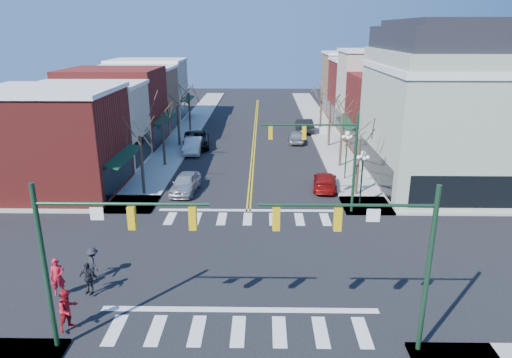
{
  "coord_description": "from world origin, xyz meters",
  "views": [
    {
      "loc": [
        1.05,
        -22.99,
        12.51
      ],
      "look_at": [
        0.58,
        6.59,
        2.8
      ],
      "focal_mm": 32.0,
      "sensor_mm": 36.0,
      "label": 1
    }
  ],
  "objects_px": {
    "car_left_far": "(196,140)",
    "car_left_near": "(185,183)",
    "lamppost_corner": "(362,169)",
    "pedestrian_dark_b": "(93,262)",
    "car_left_mid": "(193,146)",
    "lamppost_midblock": "(347,147)",
    "car_right_far": "(304,125)",
    "pedestrian_red_a": "(58,277)",
    "car_right_mid": "(295,137)",
    "pedestrian_red_b": "(68,309)",
    "victorian_corner": "(452,105)",
    "pedestrian_dark_a": "(88,278)",
    "car_right_near": "(325,181)"
  },
  "relations": [
    {
      "from": "car_right_mid",
      "to": "pedestrian_red_b",
      "type": "relative_size",
      "value": 2.23
    },
    {
      "from": "car_left_near",
      "to": "car_right_mid",
      "type": "distance_m",
      "value": 19.84
    },
    {
      "from": "pedestrian_dark_b",
      "to": "pedestrian_red_a",
      "type": "bearing_deg",
      "value": 111.07
    },
    {
      "from": "lamppost_corner",
      "to": "car_right_far",
      "type": "height_order",
      "value": "lamppost_corner"
    },
    {
      "from": "lamppost_corner",
      "to": "pedestrian_dark_a",
      "type": "relative_size",
      "value": 2.61
    },
    {
      "from": "victorian_corner",
      "to": "pedestrian_red_a",
      "type": "distance_m",
      "value": 31.69
    },
    {
      "from": "car_right_far",
      "to": "pedestrian_red_a",
      "type": "relative_size",
      "value": 2.74
    },
    {
      "from": "lamppost_corner",
      "to": "pedestrian_red_a",
      "type": "xyz_separation_m",
      "value": [
        -17.1,
        -12.12,
        -1.86
      ]
    },
    {
      "from": "car_left_near",
      "to": "car_left_mid",
      "type": "relative_size",
      "value": 0.95
    },
    {
      "from": "car_left_far",
      "to": "car_left_near",
      "type": "bearing_deg",
      "value": -92.47
    },
    {
      "from": "car_left_near",
      "to": "pedestrian_red_b",
      "type": "bearing_deg",
      "value": -91.66
    },
    {
      "from": "car_right_near",
      "to": "car_right_far",
      "type": "xyz_separation_m",
      "value": [
        0.17,
        21.96,
        0.19
      ]
    },
    {
      "from": "pedestrian_dark_a",
      "to": "pedestrian_dark_b",
      "type": "height_order",
      "value": "pedestrian_dark_a"
    },
    {
      "from": "car_left_mid",
      "to": "lamppost_midblock",
      "type": "bearing_deg",
      "value": -32.68
    },
    {
      "from": "lamppost_midblock",
      "to": "car_left_near",
      "type": "xyz_separation_m",
      "value": [
        -13.39,
        -3.39,
        -2.17
      ]
    },
    {
      "from": "car_right_near",
      "to": "car_right_mid",
      "type": "bearing_deg",
      "value": -78.29
    },
    {
      "from": "car_right_near",
      "to": "pedestrian_red_a",
      "type": "xyz_separation_m",
      "value": [
        -15.05,
        -16.3,
        0.43
      ]
    },
    {
      "from": "car_left_near",
      "to": "car_left_far",
      "type": "relative_size",
      "value": 0.76
    },
    {
      "from": "pedestrian_dark_b",
      "to": "lamppost_midblock",
      "type": "bearing_deg",
      "value": -78.83
    },
    {
      "from": "car_right_mid",
      "to": "pedestrian_red_a",
      "type": "xyz_separation_m",
      "value": [
        -13.7,
        -32.38,
        0.39
      ]
    },
    {
      "from": "pedestrian_red_b",
      "to": "car_left_far",
      "type": "bearing_deg",
      "value": 32.05
    },
    {
      "from": "car_left_mid",
      "to": "pedestrian_red_a",
      "type": "height_order",
      "value": "pedestrian_red_a"
    },
    {
      "from": "lamppost_midblock",
      "to": "pedestrian_dark_b",
      "type": "height_order",
      "value": "lamppost_midblock"
    },
    {
      "from": "lamppost_midblock",
      "to": "pedestrian_dark_b",
      "type": "distance_m",
      "value": 23.36
    },
    {
      "from": "car_left_near",
      "to": "car_right_far",
      "type": "distance_m",
      "value": 25.73
    },
    {
      "from": "lamppost_corner",
      "to": "car_left_mid",
      "type": "relative_size",
      "value": 0.88
    },
    {
      "from": "lamppost_corner",
      "to": "car_right_near",
      "type": "height_order",
      "value": "lamppost_corner"
    },
    {
      "from": "pedestrian_red_a",
      "to": "pedestrian_dark_b",
      "type": "bearing_deg",
      "value": 37.64
    },
    {
      "from": "lamppost_corner",
      "to": "pedestrian_dark_b",
      "type": "xyz_separation_m",
      "value": [
        -15.98,
        -10.43,
        -1.99
      ]
    },
    {
      "from": "car_left_mid",
      "to": "car_right_far",
      "type": "height_order",
      "value": "car_right_far"
    },
    {
      "from": "car_left_far",
      "to": "pedestrian_dark_b",
      "type": "distance_m",
      "value": 28.5
    },
    {
      "from": "car_right_far",
      "to": "pedestrian_dark_b",
      "type": "distance_m",
      "value": 39.18
    },
    {
      "from": "victorian_corner",
      "to": "car_left_near",
      "type": "height_order",
      "value": "victorian_corner"
    },
    {
      "from": "pedestrian_red_b",
      "to": "pedestrian_dark_b",
      "type": "distance_m",
      "value": 4.4
    },
    {
      "from": "victorian_corner",
      "to": "car_right_far",
      "type": "relative_size",
      "value": 2.72
    },
    {
      "from": "lamppost_corner",
      "to": "car_left_far",
      "type": "relative_size",
      "value": 0.71
    },
    {
      "from": "car_right_near",
      "to": "pedestrian_dark_b",
      "type": "distance_m",
      "value": 20.18
    },
    {
      "from": "lamppost_midblock",
      "to": "car_left_mid",
      "type": "distance_m",
      "value": 17.27
    },
    {
      "from": "pedestrian_red_b",
      "to": "car_left_mid",
      "type": "bearing_deg",
      "value": 31.92
    },
    {
      "from": "car_left_near",
      "to": "car_right_near",
      "type": "relative_size",
      "value": 0.99
    },
    {
      "from": "pedestrian_red_a",
      "to": "pedestrian_red_b",
      "type": "xyz_separation_m",
      "value": [
        1.6,
        -2.67,
        -0.01
      ]
    },
    {
      "from": "victorian_corner",
      "to": "car_left_mid",
      "type": "xyz_separation_m",
      "value": [
        -22.9,
        9.48,
        -5.85
      ]
    },
    {
      "from": "lamppost_midblock",
      "to": "pedestrian_dark_b",
      "type": "bearing_deg",
      "value": -133.35
    },
    {
      "from": "pedestrian_dark_b",
      "to": "lamppost_corner",
      "type": "bearing_deg",
      "value": -92.36
    },
    {
      "from": "car_left_mid",
      "to": "pedestrian_dark_b",
      "type": "relative_size",
      "value": 2.99
    },
    {
      "from": "lamppost_corner",
      "to": "pedestrian_red_a",
      "type": "distance_m",
      "value": 21.04
    },
    {
      "from": "car_left_near",
      "to": "pedestrian_red_a",
      "type": "relative_size",
      "value": 2.43
    },
    {
      "from": "pedestrian_red_b",
      "to": "victorian_corner",
      "type": "bearing_deg",
      "value": -15.23
    },
    {
      "from": "victorian_corner",
      "to": "pedestrian_dark_a",
      "type": "height_order",
      "value": "victorian_corner"
    },
    {
      "from": "lamppost_midblock",
      "to": "car_left_near",
      "type": "bearing_deg",
      "value": -165.8
    }
  ]
}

